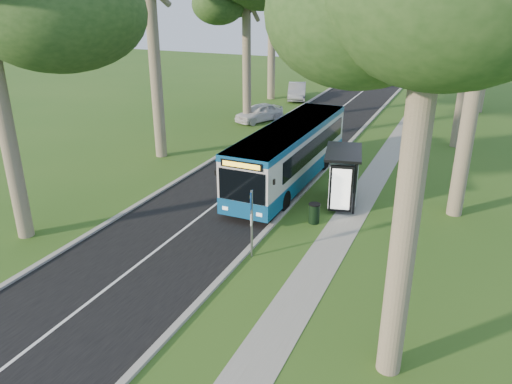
# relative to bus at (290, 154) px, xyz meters

# --- Properties ---
(ground) EXTENTS (120.00, 120.00, 0.00)m
(ground) POSITION_rel_bus_xyz_m (1.20, -6.78, -1.67)
(ground) COLOR #2F581B
(ground) RESTS_ON ground
(road) EXTENTS (7.00, 100.00, 0.02)m
(road) POSITION_rel_bus_xyz_m (-2.30, 3.22, -1.66)
(road) COLOR black
(road) RESTS_ON ground
(kerb_east) EXTENTS (0.25, 100.00, 0.12)m
(kerb_east) POSITION_rel_bus_xyz_m (1.20, 3.22, -1.61)
(kerb_east) COLOR #9E9B93
(kerb_east) RESTS_ON ground
(kerb_west) EXTENTS (0.25, 100.00, 0.12)m
(kerb_west) POSITION_rel_bus_xyz_m (-5.80, 3.22, -1.61)
(kerb_west) COLOR #9E9B93
(kerb_west) RESTS_ON ground
(centre_line) EXTENTS (0.12, 100.00, 0.00)m
(centre_line) POSITION_rel_bus_xyz_m (-2.30, 3.22, -1.65)
(centre_line) COLOR white
(centre_line) RESTS_ON road
(footpath) EXTENTS (1.50, 100.00, 0.02)m
(footpath) POSITION_rel_bus_xyz_m (4.20, 3.22, -1.66)
(footpath) COLOR gray
(footpath) RESTS_ON ground
(bus) EXTENTS (2.69, 12.19, 3.22)m
(bus) POSITION_rel_bus_xyz_m (0.00, 0.00, 0.00)
(bus) COLOR silver
(bus) RESTS_ON ground
(bus_stop_sign) EXTENTS (0.14, 0.40, 2.86)m
(bus_stop_sign) POSITION_rel_bus_xyz_m (1.50, -8.46, 0.09)
(bus_stop_sign) COLOR gray
(bus_stop_sign) RESTS_ON ground
(bus_shelter) EXTENTS (2.37, 3.47, 2.73)m
(bus_shelter) POSITION_rel_bus_xyz_m (3.49, -2.04, 0.26)
(bus_shelter) COLOR black
(bus_shelter) RESTS_ON ground
(litter_bin) EXTENTS (0.55, 0.55, 0.96)m
(litter_bin) POSITION_rel_bus_xyz_m (2.84, -4.45, -1.18)
(litter_bin) COLOR black
(litter_bin) RESTS_ON ground
(car_white) EXTENTS (3.33, 4.63, 1.46)m
(car_white) POSITION_rel_bus_xyz_m (-7.16, 12.21, -0.94)
(car_white) COLOR silver
(car_white) RESTS_ON ground
(car_silver) EXTENTS (3.06, 5.07, 1.58)m
(car_silver) POSITION_rel_bus_xyz_m (-7.35, 21.96, -0.88)
(car_silver) COLOR #9B9DA2
(car_silver) RESTS_ON ground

